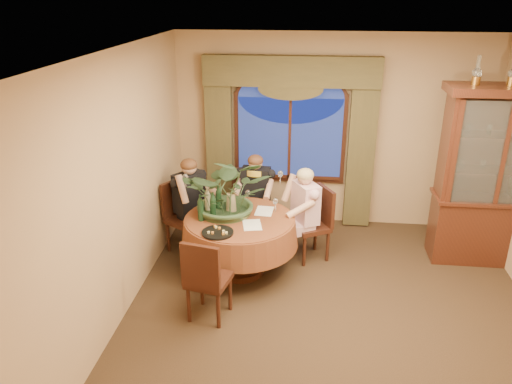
# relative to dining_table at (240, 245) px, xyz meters

# --- Properties ---
(floor) EXTENTS (5.00, 5.00, 0.00)m
(floor) POSITION_rel_dining_table_xyz_m (1.11, -0.84, -0.38)
(floor) COLOR black
(floor) RESTS_ON ground
(wall_back) EXTENTS (4.50, 0.00, 4.50)m
(wall_back) POSITION_rel_dining_table_xyz_m (1.11, 1.66, 1.02)
(wall_back) COLOR #A4825E
(wall_back) RESTS_ON ground
(ceiling) EXTENTS (5.00, 5.00, 0.00)m
(ceiling) POSITION_rel_dining_table_xyz_m (1.11, -0.84, 2.42)
(ceiling) COLOR white
(ceiling) RESTS_ON wall_back
(window) EXTENTS (1.62, 0.10, 1.32)m
(window) POSITION_rel_dining_table_xyz_m (0.51, 1.59, 0.92)
(window) COLOR navy
(window) RESTS_ON wall_back
(arched_transom) EXTENTS (1.60, 0.06, 0.44)m
(arched_transom) POSITION_rel_dining_table_xyz_m (0.51, 1.59, 1.71)
(arched_transom) COLOR navy
(arched_transom) RESTS_ON wall_back
(drapery_left) EXTENTS (0.38, 0.14, 2.32)m
(drapery_left) POSITION_rel_dining_table_xyz_m (-0.52, 1.54, 0.80)
(drapery_left) COLOR #423B22
(drapery_left) RESTS_ON floor
(drapery_right) EXTENTS (0.38, 0.14, 2.32)m
(drapery_right) POSITION_rel_dining_table_xyz_m (1.54, 1.54, 0.80)
(drapery_right) COLOR #423B22
(drapery_right) RESTS_ON floor
(swag_valance) EXTENTS (2.45, 0.16, 0.42)m
(swag_valance) POSITION_rel_dining_table_xyz_m (0.51, 1.51, 1.90)
(swag_valance) COLOR #423B22
(swag_valance) RESTS_ON wall_back
(dining_table) EXTENTS (1.86, 1.86, 0.75)m
(dining_table) POSITION_rel_dining_table_xyz_m (0.00, 0.00, 0.00)
(dining_table) COLOR maroon
(dining_table) RESTS_ON floor
(china_cabinet) EXTENTS (1.41, 0.56, 2.29)m
(china_cabinet) POSITION_rel_dining_table_xyz_m (3.09, 0.69, 0.77)
(china_cabinet) COLOR #361811
(china_cabinet) RESTS_ON floor
(oil_lamp_left) EXTENTS (0.11, 0.11, 0.34)m
(oil_lamp_left) POSITION_rel_dining_table_xyz_m (2.70, 0.69, 2.08)
(oil_lamp_left) COLOR #A5722D
(oil_lamp_left) RESTS_ON china_cabinet
(chair_right) EXTENTS (0.57, 0.57, 0.96)m
(chair_right) POSITION_rel_dining_table_xyz_m (0.86, 0.47, 0.10)
(chair_right) COLOR black
(chair_right) RESTS_ON floor
(chair_back_right) EXTENTS (0.45, 0.45, 0.96)m
(chair_back_right) POSITION_rel_dining_table_xyz_m (-0.06, 0.98, 0.10)
(chair_back_right) COLOR black
(chair_back_right) RESTS_ON floor
(chair_back) EXTENTS (0.58, 0.58, 0.96)m
(chair_back) POSITION_rel_dining_table_xyz_m (-0.81, 0.48, 0.10)
(chair_back) COLOR black
(chair_back) RESTS_ON floor
(chair_front_left) EXTENTS (0.50, 0.50, 0.96)m
(chair_front_left) POSITION_rel_dining_table_xyz_m (-0.20, -0.94, 0.10)
(chair_front_left) COLOR black
(chair_front_left) RESTS_ON floor
(person_pink) EXTENTS (0.59, 0.60, 1.26)m
(person_pink) POSITION_rel_dining_table_xyz_m (0.79, 0.45, 0.26)
(person_pink) COLOR #D6A8B5
(person_pink) RESTS_ON floor
(person_back) EXTENTS (0.62, 0.63, 1.30)m
(person_back) POSITION_rel_dining_table_xyz_m (-0.76, 0.57, 0.27)
(person_back) COLOR black
(person_back) RESTS_ON floor
(person_scarf) EXTENTS (0.48, 0.44, 1.25)m
(person_scarf) POSITION_rel_dining_table_xyz_m (0.08, 0.99, 0.25)
(person_scarf) COLOR black
(person_scarf) RESTS_ON floor
(stoneware_vase) EXTENTS (0.13, 0.13, 0.25)m
(stoneware_vase) POSITION_rel_dining_table_xyz_m (-0.13, 0.16, 0.50)
(stoneware_vase) COLOR #917F5F
(stoneware_vase) RESTS_ON dining_table
(centerpiece_plant) EXTENTS (1.06, 1.18, 0.92)m
(centerpiece_plant) POSITION_rel_dining_table_xyz_m (-0.15, 0.14, 1.03)
(centerpiece_plant) COLOR #334F30
(centerpiece_plant) RESTS_ON dining_table
(olive_bowl) EXTENTS (0.14, 0.14, 0.05)m
(olive_bowl) POSITION_rel_dining_table_xyz_m (0.03, -0.02, 0.40)
(olive_bowl) COLOR brown
(olive_bowl) RESTS_ON dining_table
(cheese_platter) EXTENTS (0.36, 0.36, 0.02)m
(cheese_platter) POSITION_rel_dining_table_xyz_m (-0.19, -0.44, 0.39)
(cheese_platter) COLOR black
(cheese_platter) RESTS_ON dining_table
(wine_bottle_0) EXTENTS (0.07, 0.07, 0.33)m
(wine_bottle_0) POSITION_rel_dining_table_xyz_m (-0.29, 0.20, 0.54)
(wine_bottle_0) COLOR black
(wine_bottle_0) RESTS_ON dining_table
(wine_bottle_1) EXTENTS (0.07, 0.07, 0.33)m
(wine_bottle_1) POSITION_rel_dining_table_xyz_m (-0.42, 0.13, 0.54)
(wine_bottle_1) COLOR tan
(wine_bottle_1) RESTS_ON dining_table
(wine_bottle_2) EXTENTS (0.07, 0.07, 0.33)m
(wine_bottle_2) POSITION_rel_dining_table_xyz_m (-0.32, -0.02, 0.54)
(wine_bottle_2) COLOR black
(wine_bottle_2) RESTS_ON dining_table
(wine_bottle_3) EXTENTS (0.07, 0.07, 0.33)m
(wine_bottle_3) POSITION_rel_dining_table_xyz_m (-0.45, -0.12, 0.54)
(wine_bottle_3) COLOR black
(wine_bottle_3) RESTS_ON dining_table
(tasting_paper_0) EXTENTS (0.27, 0.34, 0.00)m
(tasting_paper_0) POSITION_rel_dining_table_xyz_m (0.17, -0.18, 0.38)
(tasting_paper_0) COLOR white
(tasting_paper_0) RESTS_ON dining_table
(tasting_paper_1) EXTENTS (0.23, 0.31, 0.00)m
(tasting_paper_1) POSITION_rel_dining_table_xyz_m (0.28, 0.23, 0.38)
(tasting_paper_1) COLOR white
(tasting_paper_1) RESTS_ON dining_table
(wine_glass_person_pink) EXTENTS (0.07, 0.07, 0.18)m
(wine_glass_person_pink) POSITION_rel_dining_table_xyz_m (0.41, 0.24, 0.46)
(wine_glass_person_pink) COLOR silver
(wine_glass_person_pink) RESTS_ON dining_table
(wine_glass_person_back) EXTENTS (0.07, 0.07, 0.18)m
(wine_glass_person_back) POSITION_rel_dining_table_xyz_m (-0.38, 0.29, 0.46)
(wine_glass_person_back) COLOR silver
(wine_glass_person_back) RESTS_ON dining_table
(wine_glass_person_scarf) EXTENTS (0.07, 0.07, 0.18)m
(wine_glass_person_scarf) POSITION_rel_dining_table_xyz_m (0.04, 0.47, 0.46)
(wine_glass_person_scarf) COLOR silver
(wine_glass_person_scarf) RESTS_ON dining_table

